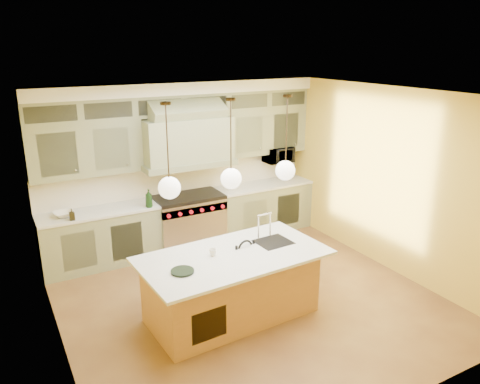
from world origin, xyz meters
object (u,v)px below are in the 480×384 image
counter_stool (251,273)px  microwave (278,155)px  range (189,221)px  kitchen_island (232,284)px

counter_stool → microwave: size_ratio=1.87×
range → kitchen_island: bearing=-99.4°
microwave → kitchen_island: bearing=-133.1°
range → kitchen_island: (-0.39, -2.40, -0.01)m
range → microwave: 2.18m
microwave → counter_stool: bearing=-129.4°
range → kitchen_island: kitchen_island is taller
kitchen_island → counter_stool: 0.29m
range → kitchen_island: 2.43m
counter_stool → microwave: 3.38m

